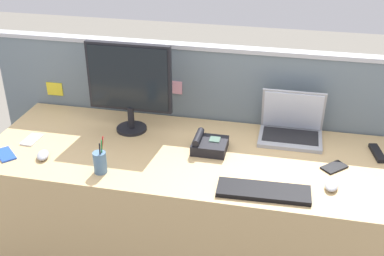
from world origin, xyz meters
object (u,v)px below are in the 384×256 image
object	(u,v)px
desktop_monitor	(129,82)
computer_mouse_left_hand	(43,155)
pen_cup	(100,162)
desk_phone	(209,145)
computer_mouse_right_hand	(331,185)
tv_remote	(377,153)
cell_phone_blue_case	(5,154)
laptop	(291,126)
keyboard_main	(264,191)
cell_phone_black_slab	(334,167)
cell_phone_white_slab	(32,140)

from	to	relation	value
desktop_monitor	computer_mouse_left_hand	xyz separation A→B (m)	(-0.35, -0.40, -0.27)
desktop_monitor	pen_cup	size ratio (longest dim) A/B	2.64
desk_phone	computer_mouse_left_hand	distance (m)	0.85
computer_mouse_right_hand	tv_remote	distance (m)	0.43
cell_phone_blue_case	tv_remote	world-z (taller)	tv_remote
computer_mouse_left_hand	computer_mouse_right_hand	bearing A→B (deg)	-18.70
laptop	computer_mouse_right_hand	distance (m)	0.51
laptop	computer_mouse_right_hand	world-z (taller)	laptop
tv_remote	desk_phone	bearing A→B (deg)	178.99
keyboard_main	pen_cup	xyz separation A→B (m)	(-0.79, 0.01, 0.05)
keyboard_main	desk_phone	bearing A→B (deg)	131.51
desktop_monitor	keyboard_main	size ratio (longest dim) A/B	1.19
desk_phone	keyboard_main	world-z (taller)	desk_phone
desktop_monitor	computer_mouse_right_hand	size ratio (longest dim) A/B	5.04
desktop_monitor	desk_phone	size ratio (longest dim) A/B	2.83
cell_phone_black_slab	tv_remote	size ratio (longest dim) A/B	0.74
cell_phone_white_slab	cell_phone_blue_case	bearing A→B (deg)	-105.41
laptop	computer_mouse_left_hand	distance (m)	1.32
desk_phone	pen_cup	xyz separation A→B (m)	(-0.47, -0.32, 0.02)
laptop	pen_cup	size ratio (longest dim) A/B	1.77
cell_phone_black_slab	tv_remote	xyz separation A→B (m)	(0.22, 0.18, 0.01)
desktop_monitor	pen_cup	xyz separation A→B (m)	(-0.01, -0.46, -0.23)
cell_phone_blue_case	tv_remote	xyz separation A→B (m)	(1.87, 0.41, 0.01)
desktop_monitor	laptop	size ratio (longest dim) A/B	1.49
computer_mouse_left_hand	laptop	bearing A→B (deg)	1.88
computer_mouse_right_hand	cell_phone_white_slab	bearing A→B (deg)	-176.80
desktop_monitor	keyboard_main	distance (m)	0.95
computer_mouse_right_hand	cell_phone_black_slab	xyz separation A→B (m)	(0.02, 0.18, -0.01)
keyboard_main	cell_phone_white_slab	bearing A→B (deg)	167.68
laptop	cell_phone_white_slab	size ratio (longest dim) A/B	2.67
desktop_monitor	cell_phone_blue_case	distance (m)	0.74
computer_mouse_left_hand	cell_phone_blue_case	distance (m)	0.20
keyboard_main	cell_phone_blue_case	size ratio (longest dim) A/B	2.91
pen_cup	tv_remote	distance (m)	1.41
desktop_monitor	cell_phone_white_slab	world-z (taller)	desktop_monitor
computer_mouse_right_hand	tv_remote	world-z (taller)	computer_mouse_right_hand
desktop_monitor	pen_cup	distance (m)	0.51
desktop_monitor	computer_mouse_left_hand	bearing A→B (deg)	-131.10
pen_cup	cell_phone_blue_case	world-z (taller)	pen_cup
computer_mouse_right_hand	desk_phone	bearing A→B (deg)	167.76
laptop	pen_cup	world-z (taller)	laptop
computer_mouse_right_hand	desktop_monitor	bearing A→B (deg)	169.10
computer_mouse_right_hand	computer_mouse_left_hand	xyz separation A→B (m)	(-1.43, -0.03, 0.00)
computer_mouse_right_hand	keyboard_main	bearing A→B (deg)	-153.06
computer_mouse_left_hand	cell_phone_black_slab	distance (m)	1.47
computer_mouse_right_hand	pen_cup	size ratio (longest dim) A/B	0.52
computer_mouse_right_hand	cell_phone_black_slab	world-z (taller)	computer_mouse_right_hand
computer_mouse_left_hand	cell_phone_blue_case	bearing A→B (deg)	164.64
desktop_monitor	keyboard_main	bearing A→B (deg)	-30.93
cell_phone_white_slab	laptop	bearing A→B (deg)	16.57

